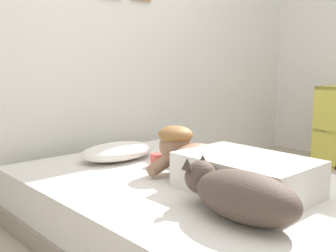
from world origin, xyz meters
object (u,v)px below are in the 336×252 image
at_px(pillow, 118,151).
at_px(cell_phone, 199,187).
at_px(coffee_cup, 158,160).
at_px(bed, 193,212).
at_px(person_lying, 224,166).
at_px(dog, 239,194).
at_px(bookshelf, 335,124).

xyz_separation_m(pillow, cell_phone, (-0.05, -0.77, -0.05)).
height_order(pillow, cell_phone, pillow).
bearing_deg(pillow, coffee_cup, -71.78).
xyz_separation_m(bed, coffee_cup, (0.07, 0.37, 0.21)).
relative_size(bed, person_lying, 2.27).
relative_size(bed, dog, 3.62).
height_order(cell_phone, bookshelf, bookshelf).
bearing_deg(coffee_cup, bookshelf, -2.31).
height_order(bed, pillow, pillow).
relative_size(pillow, bookshelf, 0.69).
relative_size(bed, cell_phone, 14.89).
bearing_deg(person_lying, bookshelf, 11.77).
distance_m(pillow, person_lying, 0.84).
height_order(coffee_cup, bookshelf, bookshelf).
relative_size(cell_phone, bookshelf, 0.19).
bearing_deg(coffee_cup, person_lying, -92.21).
bearing_deg(coffee_cup, cell_phone, -106.55).
bearing_deg(bookshelf, person_lying, -168.23).
bearing_deg(bed, dog, -115.81).
relative_size(person_lying, bookshelf, 1.23).
bearing_deg(pillow, person_lying, -84.84).
xyz_separation_m(pillow, dog, (-0.21, -1.15, 0.05)).
distance_m(bed, person_lying, 0.33).
xyz_separation_m(bed, pillow, (-0.02, 0.66, 0.23)).
bearing_deg(cell_phone, bed, 56.26).
height_order(pillow, person_lying, person_lying).
xyz_separation_m(bed, dog, (-0.24, -0.49, 0.28)).
distance_m(bed, cell_phone, 0.22).
distance_m(person_lying, bookshelf, 2.22).
relative_size(dog, cell_phone, 4.11).
bearing_deg(dog, coffee_cup, 70.33).
distance_m(bed, bookshelf, 2.25).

